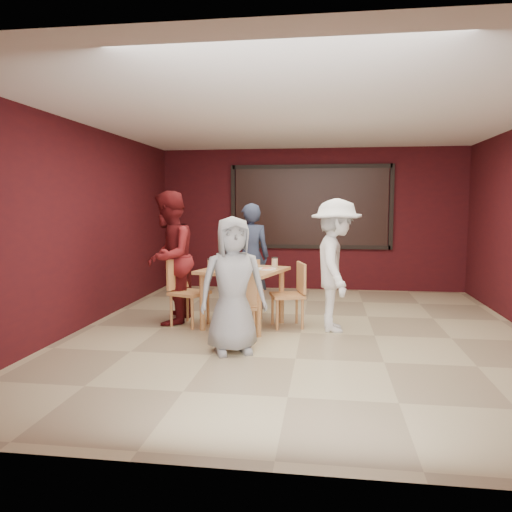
# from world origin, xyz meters

# --- Properties ---
(floor) EXTENTS (7.00, 7.00, 0.00)m
(floor) POSITION_xyz_m (0.00, 0.00, 0.00)
(floor) COLOR #C3B487
(floor) RESTS_ON ground
(window_blinds) EXTENTS (3.00, 0.02, 1.50)m
(window_blinds) POSITION_xyz_m (0.00, 3.45, 1.65)
(window_blinds) COLOR black
(dining_table) EXTENTS (1.28, 1.28, 0.97)m
(dining_table) POSITION_xyz_m (-0.82, 0.24, 0.71)
(dining_table) COLOR tan
(dining_table) RESTS_ON floor
(chair_front) EXTENTS (0.46, 0.46, 0.88)m
(chair_front) POSITION_xyz_m (-0.73, -0.51, 0.50)
(chair_front) COLOR #C9774E
(chair_front) RESTS_ON floor
(chair_back) EXTENTS (0.51, 0.51, 0.85)m
(chair_back) POSITION_xyz_m (-0.86, 0.92, 0.48)
(chair_back) COLOR #C9774E
(chair_back) RESTS_ON floor
(chair_left) EXTENTS (0.59, 0.59, 0.94)m
(chair_left) POSITION_xyz_m (-1.65, 0.23, 0.53)
(chair_left) COLOR #C9774E
(chair_left) RESTS_ON floor
(chair_right) EXTENTS (0.54, 0.54, 0.90)m
(chair_right) POSITION_xyz_m (-0.13, 0.33, 0.51)
(chair_right) COLOR #C9774E
(chair_right) RESTS_ON floor
(diner_front) EXTENTS (0.90, 0.74, 1.57)m
(diner_front) POSITION_xyz_m (-0.73, -0.97, 0.79)
(diner_front) COLOR #959595
(diner_front) RESTS_ON floor
(diner_back) EXTENTS (0.70, 0.53, 1.72)m
(diner_back) POSITION_xyz_m (-0.90, 1.46, 0.86)
(diner_back) COLOR #2A324A
(diner_back) RESTS_ON floor
(diner_left) EXTENTS (0.76, 0.96, 1.89)m
(diner_left) POSITION_xyz_m (-1.91, 0.32, 0.95)
(diner_left) COLOR maroon
(diner_left) RESTS_ON floor
(diner_right) EXTENTS (0.74, 1.19, 1.78)m
(diner_right) POSITION_xyz_m (0.45, 0.21, 0.89)
(diner_right) COLOR white
(diner_right) RESTS_ON floor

